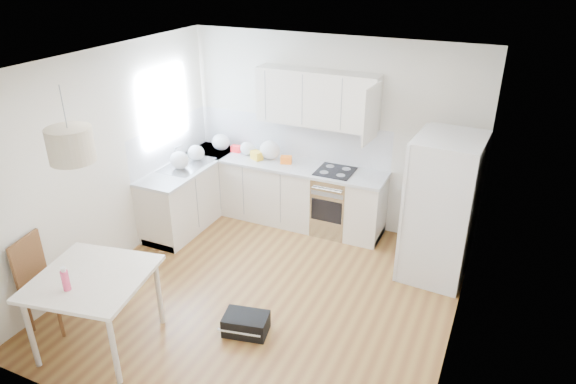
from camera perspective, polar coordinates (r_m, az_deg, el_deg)
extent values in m
plane|color=brown|center=(6.18, -2.61, -11.36)|extent=(4.20, 4.20, 0.00)
plane|color=white|center=(5.05, -3.23, 13.96)|extent=(4.20, 4.20, 0.00)
plane|color=silver|center=(7.27, 4.72, 6.50)|extent=(4.20, 0.00, 4.20)
plane|color=silver|center=(6.64, -19.26, 3.23)|extent=(0.00, 4.20, 4.20)
plane|color=silver|center=(4.98, 19.22, -4.32)|extent=(0.00, 4.20, 4.20)
cube|color=#BFE0F9|center=(7.33, -13.59, 9.30)|extent=(0.02, 1.00, 1.00)
cube|color=silver|center=(7.57, -0.58, -0.07)|extent=(3.00, 0.60, 0.88)
cube|color=silver|center=(7.66, -10.66, -0.22)|extent=(0.60, 1.80, 0.88)
cube|color=#A3A5A7|center=(7.38, -0.59, 3.15)|extent=(3.02, 0.64, 0.04)
cube|color=#A3A5A7|center=(7.47, -10.94, 2.96)|extent=(0.64, 1.82, 0.04)
cube|color=white|center=(7.52, 0.35, 6.11)|extent=(3.00, 0.01, 0.58)
cube|color=white|center=(7.53, -12.98, 5.47)|extent=(0.01, 1.80, 0.58)
cube|color=silver|center=(7.02, 3.25, 10.34)|extent=(1.70, 0.32, 0.75)
cube|color=beige|center=(5.40, -20.99, -8.90)|extent=(1.22, 1.22, 0.04)
cylinder|color=silver|center=(5.61, -26.68, -13.90)|extent=(0.06, 0.06, 0.79)
cylinder|color=silver|center=(5.14, -18.77, -16.26)|extent=(0.06, 0.06, 0.79)
cylinder|color=silver|center=(6.15, -21.59, -9.16)|extent=(0.06, 0.06, 0.79)
cylinder|color=silver|center=(5.72, -14.16, -10.79)|extent=(0.06, 0.06, 0.79)
cylinder|color=#DC3D63|center=(5.22, -23.52, -8.82)|extent=(0.07, 0.07, 0.25)
cube|color=black|center=(5.63, -4.69, -14.39)|extent=(0.52, 0.39, 0.21)
cylinder|color=beige|center=(4.79, -23.01, 4.84)|extent=(0.44, 0.44, 0.30)
ellipsoid|color=white|center=(7.87, -7.48, 5.52)|extent=(0.28, 0.24, 0.25)
ellipsoid|color=white|center=(7.64, -4.52, 4.84)|extent=(0.23, 0.19, 0.20)
ellipsoid|color=white|center=(7.46, -2.02, 4.69)|extent=(0.31, 0.26, 0.28)
ellipsoid|color=white|center=(7.55, -10.18, 4.32)|extent=(0.25, 0.21, 0.22)
ellipsoid|color=white|center=(7.28, -11.98, 3.48)|extent=(0.28, 0.24, 0.25)
cube|color=orange|center=(7.33, -0.20, 3.60)|extent=(0.18, 0.14, 0.11)
cube|color=gold|center=(7.48, -3.49, 4.08)|extent=(0.21, 0.18, 0.12)
cube|color=red|center=(7.79, -5.77, 4.80)|extent=(0.15, 0.09, 0.10)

